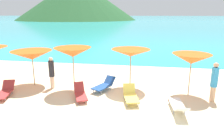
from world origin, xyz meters
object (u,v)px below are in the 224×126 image
(lounge_chair_8, at_px, (80,93))
(beachgoer_0, at_px, (214,81))
(lounge_chair_5, at_px, (131,95))
(umbrella_2, at_px, (73,52))
(beachgoer_1, at_px, (52,72))
(umbrella_1, at_px, (32,55))
(lounge_chair_1, at_px, (5,91))
(lounge_chair_6, at_px, (104,85))
(umbrella_4, at_px, (191,59))
(lounge_chair_4, at_px, (178,105))
(umbrella_3, at_px, (131,53))

(lounge_chair_8, distance_m, beachgoer_0, 6.44)
(lounge_chair_5, bearing_deg, lounge_chair_8, 166.65)
(umbrella_2, bearing_deg, beachgoer_1, 173.88)
(umbrella_2, xyz_separation_m, lounge_chair_8, (0.66, -0.99, -1.86))
(umbrella_1, relative_size, lounge_chair_8, 1.52)
(lounge_chair_1, height_order, lounge_chair_5, lounge_chair_5)
(umbrella_2, distance_m, lounge_chair_6, 2.43)
(lounge_chair_6, height_order, lounge_chair_8, lounge_chair_6)
(umbrella_2, xyz_separation_m, umbrella_4, (6.03, 0.33, -0.21))
(lounge_chair_4, bearing_deg, lounge_chair_5, -23.05)
(lounge_chair_5, distance_m, lounge_chair_8, 2.48)
(umbrella_3, distance_m, lounge_chair_5, 2.50)
(lounge_chair_4, relative_size, lounge_chair_8, 1.11)
(umbrella_1, height_order, umbrella_4, umbrella_4)
(umbrella_1, bearing_deg, lounge_chair_5, -13.57)
(lounge_chair_5, relative_size, lounge_chair_8, 0.92)
(umbrella_1, relative_size, umbrella_4, 1.13)
(umbrella_2, bearing_deg, lounge_chair_6, 9.56)
(umbrella_3, relative_size, lounge_chair_4, 1.27)
(umbrella_4, distance_m, beachgoer_1, 7.43)
(umbrella_1, height_order, lounge_chair_1, umbrella_1)
(umbrella_4, distance_m, beachgoer_0, 1.45)
(lounge_chair_1, height_order, lounge_chair_8, same)
(lounge_chair_5, xyz_separation_m, lounge_chair_6, (-1.54, 1.24, -0.01))
(umbrella_1, xyz_separation_m, beachgoer_1, (1.26, -0.27, -0.84))
(umbrella_4, relative_size, lounge_chair_5, 1.46)
(lounge_chair_8, xyz_separation_m, beachgoer_1, (-2.00, 1.13, 0.70))
(umbrella_1, bearing_deg, lounge_chair_1, -109.36)
(lounge_chair_4, relative_size, beachgoer_0, 0.95)
(lounge_chair_1, bearing_deg, umbrella_2, 6.66)
(beachgoer_0, bearing_deg, umbrella_1, -104.67)
(umbrella_1, bearing_deg, beachgoer_0, -3.98)
(umbrella_3, height_order, lounge_chair_6, umbrella_3)
(umbrella_1, relative_size, beachgoer_1, 1.37)
(beachgoer_0, bearing_deg, umbrella_4, -131.42)
(umbrella_4, relative_size, lounge_chair_1, 1.22)
(lounge_chair_1, bearing_deg, lounge_chair_4, -18.31)
(lounge_chair_4, distance_m, lounge_chair_6, 4.10)
(beachgoer_1, bearing_deg, lounge_chair_1, -32.31)
(umbrella_3, height_order, umbrella_4, umbrella_3)
(umbrella_1, xyz_separation_m, lounge_chair_4, (7.81, -2.09, -1.51))
(lounge_chair_1, distance_m, beachgoer_1, 2.50)
(lounge_chair_6, relative_size, beachgoer_0, 0.86)
(umbrella_1, bearing_deg, umbrella_4, -0.55)
(lounge_chair_1, relative_size, lounge_chair_6, 1.09)
(lounge_chair_4, distance_m, beachgoer_0, 2.40)
(lounge_chair_1, bearing_deg, lounge_chair_8, -10.74)
(lounge_chair_6, bearing_deg, lounge_chair_1, -135.20)
(lounge_chair_8, bearing_deg, lounge_chair_5, -24.51)
(umbrella_3, bearing_deg, umbrella_1, -175.53)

